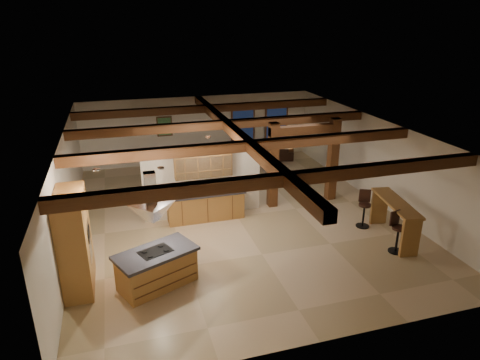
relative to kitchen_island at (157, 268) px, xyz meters
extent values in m
plane|color=tan|center=(2.89, 3.10, -0.47)|extent=(12.00, 12.00, 0.00)
plane|color=beige|center=(2.89, 9.10, 0.98)|extent=(10.00, 0.00, 10.00)
plane|color=beige|center=(2.89, -2.90, 0.98)|extent=(10.00, 0.00, 10.00)
plane|color=beige|center=(-2.11, 3.10, 0.98)|extent=(0.00, 12.00, 12.00)
plane|color=beige|center=(7.89, 3.10, 0.98)|extent=(0.00, 12.00, 12.00)
plane|color=#321710|center=(2.89, 3.10, 2.43)|extent=(12.00, 12.00, 0.00)
cube|color=#422110|center=(2.89, -0.90, 2.29)|extent=(10.00, 0.25, 0.28)
cube|color=#422110|center=(2.89, 1.80, 2.29)|extent=(10.00, 0.25, 0.28)
cube|color=#422110|center=(2.89, 4.40, 2.29)|extent=(10.00, 0.25, 0.28)
cube|color=#422110|center=(2.89, 7.10, 2.29)|extent=(10.00, 0.25, 0.28)
cube|color=#422110|center=(2.89, 3.10, 2.29)|extent=(0.28, 12.00, 0.28)
cube|color=#422110|center=(4.29, 3.60, 0.98)|extent=(0.30, 0.30, 2.90)
cube|color=#422110|center=(6.49, 3.60, 0.98)|extent=(0.30, 0.30, 2.90)
cube|color=#422110|center=(5.39, 3.60, 2.13)|extent=(2.50, 0.28, 0.28)
cube|color=beige|center=(1.89, 3.60, 0.63)|extent=(3.80, 0.18, 2.20)
cube|color=#925B2F|center=(-1.78, 0.50, 0.73)|extent=(0.64, 1.60, 2.40)
cube|color=silver|center=(-1.48, 0.50, 0.68)|extent=(0.06, 0.62, 0.95)
cube|color=black|center=(-1.44, 0.50, 0.88)|extent=(0.01, 0.50, 0.28)
cube|color=#925B2F|center=(1.89, 3.21, -0.04)|extent=(2.40, 0.60, 0.86)
cube|color=black|center=(1.89, 3.21, 0.43)|extent=(2.50, 0.66, 0.08)
cube|color=#925B2F|center=(1.89, 3.42, 1.38)|extent=(1.80, 0.34, 0.95)
cube|color=silver|center=(1.89, 3.24, 1.38)|extent=(1.74, 0.02, 0.90)
pyramid|color=silver|center=(0.00, 0.00, 1.26)|extent=(1.10, 1.10, 0.45)
cube|color=silver|center=(0.00, 0.00, 2.07)|extent=(0.26, 0.22, 0.73)
cube|color=#422110|center=(4.89, 9.04, 1.03)|extent=(1.10, 0.05, 1.70)
cube|color=black|center=(4.89, 9.01, 1.03)|extent=(0.95, 0.02, 1.55)
cube|color=#422110|center=(6.49, 9.04, 1.03)|extent=(1.10, 0.05, 1.70)
cube|color=black|center=(6.49, 9.01, 1.03)|extent=(0.95, 0.02, 1.55)
cube|color=#422110|center=(1.39, 9.04, 1.23)|extent=(0.65, 0.04, 0.85)
cube|color=#296135|center=(1.39, 9.02, 1.23)|extent=(0.55, 0.01, 0.75)
cylinder|color=silver|center=(0.29, 0.30, 2.40)|extent=(0.16, 0.16, 0.03)
cylinder|color=silver|center=(1.89, 2.60, 2.40)|extent=(0.16, 0.16, 0.03)
cylinder|color=silver|center=(-1.11, 0.60, 2.40)|extent=(0.16, 0.16, 0.03)
cube|color=#925B2F|center=(0.00, 0.00, -0.05)|extent=(1.97, 1.52, 0.84)
cube|color=black|center=(0.00, 0.00, 0.41)|extent=(2.12, 1.67, 0.08)
cube|color=black|center=(0.00, 0.00, 0.45)|extent=(0.87, 0.74, 0.02)
imported|color=#3E1E0F|center=(2.19, 5.37, -0.12)|extent=(2.08, 1.31, 0.69)
imported|color=black|center=(6.03, 8.44, -0.18)|extent=(2.14, 1.32, 0.59)
imported|color=#B4B3B8|center=(2.12, 3.21, 0.58)|extent=(0.46, 0.39, 0.22)
cube|color=#925B2F|center=(6.83, 0.41, 0.67)|extent=(0.93, 2.29, 0.07)
cube|color=#925B2F|center=(6.65, -0.58, 0.09)|extent=(0.51, 0.20, 1.11)
cube|color=#925B2F|center=(7.00, 1.39, 0.09)|extent=(0.51, 0.20, 1.11)
cube|color=#422110|center=(6.72, 8.18, -0.20)|extent=(0.45, 0.45, 0.54)
cylinder|color=black|center=(6.72, 8.18, 0.15)|extent=(0.06, 0.06, 0.17)
cone|color=#FBDC96|center=(6.72, 8.18, 0.32)|extent=(0.29, 0.29, 0.19)
cylinder|color=black|center=(6.47, -0.29, 0.27)|extent=(0.37, 0.37, 0.07)
cube|color=black|center=(6.43, -0.12, 0.50)|extent=(0.35, 0.12, 0.41)
cylinder|color=black|center=(6.47, -0.29, -0.10)|extent=(0.06, 0.06, 0.72)
cylinder|color=black|center=(6.47, -0.29, -0.45)|extent=(0.41, 0.41, 0.03)
cylinder|color=black|center=(6.42, 1.31, 0.26)|extent=(0.37, 0.37, 0.07)
cube|color=black|center=(6.49, 1.47, 0.50)|extent=(0.33, 0.18, 0.41)
cylinder|color=black|center=(6.42, 1.31, -0.10)|extent=(0.06, 0.06, 0.71)
cylinder|color=black|center=(6.42, 1.31, -0.45)|extent=(0.41, 0.41, 0.03)
cube|color=#422110|center=(1.61, 4.72, -0.07)|extent=(0.40, 0.40, 0.05)
cube|color=#422110|center=(1.60, 4.90, 0.26)|extent=(0.37, 0.07, 0.67)
cylinder|color=#422110|center=(1.47, 4.56, -0.28)|extent=(0.04, 0.04, 0.37)
cylinder|color=#422110|center=(1.77, 4.57, -0.28)|extent=(0.04, 0.04, 0.37)
cylinder|color=#422110|center=(1.45, 4.86, -0.28)|extent=(0.04, 0.04, 0.37)
cylinder|color=#422110|center=(1.75, 4.88, -0.28)|extent=(0.04, 0.04, 0.37)
cube|color=#422110|center=(1.53, 5.95, -0.07)|extent=(0.40, 0.40, 0.05)
cube|color=#422110|center=(1.55, 5.77, 0.26)|extent=(0.37, 0.07, 0.67)
cylinder|color=#422110|center=(1.67, 6.11, -0.28)|extent=(0.04, 0.04, 0.37)
cylinder|color=#422110|center=(1.37, 6.10, -0.28)|extent=(0.04, 0.04, 0.37)
cylinder|color=#422110|center=(1.69, 5.81, -0.28)|extent=(0.04, 0.04, 0.37)
cylinder|color=#422110|center=(1.39, 5.79, -0.28)|extent=(0.04, 0.04, 0.37)
cube|color=#422110|center=(2.85, 4.79, -0.07)|extent=(0.40, 0.40, 0.05)
cube|color=#422110|center=(2.84, 4.98, 0.26)|extent=(0.37, 0.07, 0.67)
cylinder|color=#422110|center=(2.71, 4.63, -0.28)|extent=(0.04, 0.04, 0.37)
cylinder|color=#422110|center=(3.01, 4.65, -0.28)|extent=(0.04, 0.04, 0.37)
cylinder|color=#422110|center=(2.69, 4.93, -0.28)|extent=(0.04, 0.04, 0.37)
cylinder|color=#422110|center=(2.99, 4.95, -0.28)|extent=(0.04, 0.04, 0.37)
cube|color=#422110|center=(2.77, 6.03, -0.07)|extent=(0.40, 0.40, 0.05)
cube|color=#422110|center=(2.78, 5.85, 0.26)|extent=(0.37, 0.07, 0.67)
cylinder|color=#422110|center=(2.91, 6.19, -0.28)|extent=(0.04, 0.04, 0.37)
cylinder|color=#422110|center=(2.61, 6.17, -0.28)|extent=(0.04, 0.04, 0.37)
cylinder|color=#422110|center=(2.93, 5.89, -0.28)|extent=(0.04, 0.04, 0.37)
cylinder|color=#422110|center=(2.63, 5.87, -0.28)|extent=(0.04, 0.04, 0.37)
camera|label=1|loc=(-0.58, -8.97, 5.61)|focal=32.00mm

